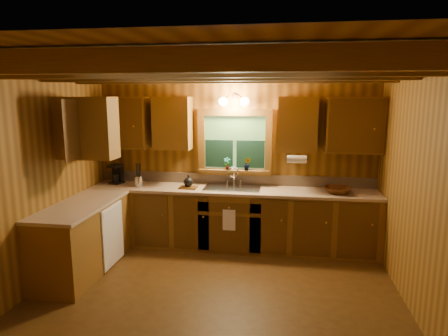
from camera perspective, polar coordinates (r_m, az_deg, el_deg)
room at (r=4.17m, az=-1.66°, el=-2.63°), size 4.20×4.20×4.20m
ceiling_beams at (r=4.08m, az=-1.75°, el=13.90°), size 4.20×2.54×0.18m
base_cabinets at (r=5.72m, az=-4.20°, el=-8.10°), size 4.20×2.22×0.86m
countertop at (r=5.60m, az=-4.11°, el=-3.71°), size 4.20×2.24×0.04m
backsplash at (r=6.06m, az=1.55°, el=-1.62°), size 4.20×0.02×0.16m
dishwasher_panel at (r=5.48m, az=-15.78°, el=-9.31°), size 0.02×0.60×0.80m
upper_cabinets at (r=5.59m, az=-4.79°, el=6.24°), size 4.19×1.77×0.78m
window at (r=5.96m, az=1.56°, el=3.52°), size 1.12×0.08×1.00m
window_sill at (r=5.97m, az=1.48°, el=-0.43°), size 1.06×0.14×0.04m
wall_sconce at (r=5.79m, az=1.44°, el=9.63°), size 0.45×0.21×0.17m
paper_towel_roll at (r=5.60m, az=10.49°, el=1.27°), size 0.27×0.11×0.11m
dish_towel at (r=5.59m, az=0.73°, el=-7.55°), size 0.18×0.01×0.30m
sink at (r=5.82m, az=1.20°, el=-3.39°), size 0.82×0.48×0.43m
coffee_maker at (r=6.35m, az=-15.24°, el=-0.82°), size 0.17×0.21×0.30m
utensil_crock at (r=6.05m, az=-12.29°, el=-1.80°), size 0.13×0.13×0.36m
cutting_board at (r=5.84m, az=-5.18°, el=-2.82°), size 0.26×0.19×0.02m
teakettle at (r=5.82m, az=-5.20°, el=-2.04°), size 0.14×0.14×0.18m
wicker_basket at (r=5.73m, az=16.11°, el=-3.11°), size 0.42×0.42×0.09m
potted_plant_left at (r=5.94m, az=0.43°, el=0.66°), size 0.10×0.07×0.19m
potted_plant_right at (r=5.90m, az=3.36°, el=0.59°), size 0.13×0.12×0.20m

